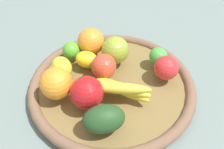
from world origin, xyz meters
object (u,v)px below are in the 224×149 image
at_px(avocado, 104,119).
at_px(apple_0, 87,93).
at_px(orange_1, 91,42).
at_px(apple_2, 115,50).
at_px(lemon_0, 62,67).
at_px(lemon_1, 87,60).
at_px(orange_0, 56,83).
at_px(lime_1, 71,50).
at_px(apple_1, 104,66).
at_px(banana_bunch, 121,88).
at_px(apple_3, 166,68).
at_px(lime_0, 158,56).

bearing_deg(avocado, apple_0, -170.46).
bearing_deg(orange_1, apple_2, 38.74).
distance_m(lemon_0, lemon_1, 0.07).
bearing_deg(apple_2, orange_0, -69.18).
height_order(lemon_0, avocado, avocado).
relative_size(orange_1, lemon_1, 1.23).
xyz_separation_m(apple_2, lime_1, (-0.06, -0.11, -0.01)).
bearing_deg(avocado, lime_1, -179.05).
bearing_deg(avocado, apple_2, 152.11).
height_order(apple_1, lime_1, apple_1).
xyz_separation_m(lemon_0, lime_1, (-0.06, 0.04, -0.00)).
bearing_deg(apple_0, banana_bunch, 87.25).
relative_size(apple_1, apple_3, 1.04).
xyz_separation_m(lemon_1, apple_2, (0.01, 0.08, 0.02)).
xyz_separation_m(apple_1, banana_bunch, (0.08, 0.01, -0.01)).
distance_m(avocado, orange_0, 0.15).
bearing_deg(apple_2, lemon_0, -89.38).
bearing_deg(lime_1, apple_2, 61.31).
relative_size(apple_3, orange_1, 0.82).
xyz_separation_m(lemon_0, lime_0, (0.05, 0.26, -0.00)).
distance_m(lemon_1, lime_1, 0.06).
xyz_separation_m(apple_0, lime_1, (-0.19, 0.01, -0.01)).
bearing_deg(banana_bunch, orange_0, -113.21).
height_order(orange_1, lime_0, orange_1).
height_order(apple_1, orange_1, orange_1).
xyz_separation_m(avocado, banana_bunch, (-0.07, 0.07, -0.01)).
height_order(lemon_0, orange_1, orange_1).
height_order(lemon_0, orange_0, orange_0).
bearing_deg(lemon_1, orange_0, -52.27).
bearing_deg(apple_3, lemon_1, -122.95).
relative_size(lemon_0, apple_0, 0.89).
bearing_deg(orange_0, banana_bunch, 66.79).
height_order(banana_bunch, orange_1, orange_1).
relative_size(avocado, orange_0, 1.16).
xyz_separation_m(orange_0, banana_bunch, (0.06, 0.14, -0.01)).
distance_m(orange_1, lime_1, 0.06).
xyz_separation_m(banana_bunch, lime_1, (-0.19, -0.08, -0.00)).
height_order(apple_1, banana_bunch, apple_1).
relative_size(lemon_0, banana_bunch, 0.47).
xyz_separation_m(lemon_0, apple_1, (0.05, 0.10, 0.01)).
distance_m(avocado, banana_bunch, 0.10).
bearing_deg(apple_1, apple_3, 67.26).
relative_size(apple_1, lemon_1, 1.05).
xyz_separation_m(banana_bunch, lime_0, (-0.08, 0.15, -0.00)).
bearing_deg(avocado, orange_1, 168.06).
xyz_separation_m(orange_0, apple_0, (0.06, 0.06, -0.00)).
bearing_deg(apple_1, lemon_1, -150.67).
bearing_deg(banana_bunch, lime_0, 117.40).
distance_m(lemon_0, orange_0, 0.07).
bearing_deg(apple_3, lemon_0, -113.17).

